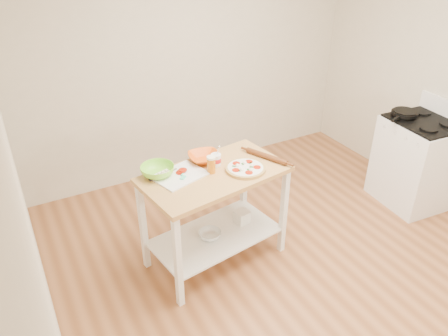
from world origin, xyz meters
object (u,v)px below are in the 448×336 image
prep_island (215,198)px  skillet (404,113)px  beer_pint (211,164)px  shelf_bin (242,217)px  pizza (245,168)px  yogurt_tub (216,160)px  green_bowl (158,171)px  cutting_board (179,175)px  rolling_pin (267,157)px  shelf_glass_bowl (210,235)px  gas_stove (415,162)px  spatula (183,175)px  knife (159,176)px  orange_bowl (204,157)px

prep_island → skillet: size_ratio=3.11×
beer_pint → shelf_bin: size_ratio=1.21×
pizza → yogurt_tub: bearing=133.4°
prep_island → yogurt_tub: 0.33m
green_bowl → cutting_board: bearing=-31.3°
rolling_pin → shelf_glass_bowl: bearing=-179.7°
prep_island → gas_stove: size_ratio=1.15×
cutting_board → rolling_pin: 0.78m
cutting_board → prep_island: bearing=-34.9°
pizza → yogurt_tub: yogurt_tub is taller
skillet → green_bowl: skillet is taller
spatula → shelf_bin: bearing=-43.0°
pizza → knife: (-0.66, 0.22, 0.00)m
orange_bowl → pizza: bearing=-52.7°
pizza → orange_bowl: size_ratio=1.25×
gas_stove → spatula: 2.58m
green_bowl → yogurt_tub: bearing=-9.1°
prep_island → rolling_pin: (0.50, -0.01, 0.27)m
orange_bowl → shelf_glass_bowl: 0.69m
knife → prep_island: bearing=-30.2°
prep_island → shelf_bin: prep_island is taller
yogurt_tub → prep_island: bearing=-123.5°
pizza → yogurt_tub: (-0.18, 0.19, 0.04)m
gas_stove → pizza: gas_stove is taller
knife → yogurt_tub: bearing=-16.2°
pizza → beer_pint: 0.29m
pizza → orange_bowl: (-0.23, 0.30, 0.02)m
yogurt_tub → shelf_bin: yogurt_tub is taller
yogurt_tub → rolling_pin: size_ratio=0.46×
prep_island → skillet: bearing=0.4°
green_bowl → rolling_pin: 0.94m
beer_pint → shelf_bin: (0.32, 0.03, -0.65)m
rolling_pin → shelf_bin: bearing=164.0°
gas_stove → cutting_board: (-2.56, 0.27, 0.43)m
gas_stove → shelf_glass_bowl: (-2.34, 0.16, -0.18)m
skillet → shelf_glass_bowl: size_ratio=2.07×
knife → shelf_glass_bowl: (0.36, -0.15, -0.63)m
beer_pint → shelf_glass_bowl: bearing=-142.5°
prep_island → knife: knife is taller
cutting_board → green_bowl: 0.18m
knife → shelf_glass_bowl: knife is taller
prep_island → pizza: pizza is taller
green_bowl → shelf_bin: 0.96m
skillet → spatula: 2.43m
green_bowl → beer_pint: size_ratio=1.88×
beer_pint → yogurt_tub: 0.12m
orange_bowl → knife: bearing=-170.1°
cutting_board → orange_bowl: size_ratio=1.75×
yogurt_tub → shelf_glass_bowl: 0.68m
pizza → green_bowl: 0.71m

